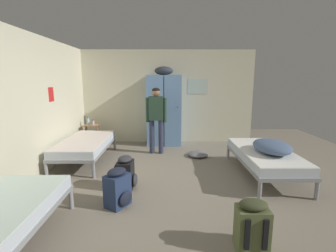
{
  "coord_description": "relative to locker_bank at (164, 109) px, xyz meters",
  "views": [
    {
      "loc": [
        -0.04,
        -3.85,
        1.74
      ],
      "look_at": [
        0.0,
        0.29,
        0.95
      ],
      "focal_mm": 26.13,
      "sensor_mm": 36.0,
      "label": 1
    }
  ],
  "objects": [
    {
      "name": "ground_plane",
      "position": [
        0.09,
        -2.61,
        -0.97
      ],
      "size": [
        9.25,
        9.25,
        0.0
      ],
      "primitive_type": "plane",
      "color": "gray"
    },
    {
      "name": "room_backdrop",
      "position": [
        -1.2,
        -1.3,
        0.29
      ],
      "size": [
        4.72,
        5.84,
        2.52
      ],
      "color": "beige",
      "rests_on": "ground_plane"
    },
    {
      "name": "locker_bank",
      "position": [
        0.0,
        0.0,
        0.0
      ],
      "size": [
        0.9,
        0.55,
        2.07
      ],
      "color": "#6B93C6",
      "rests_on": "ground_plane"
    },
    {
      "name": "shelf_unit",
      "position": [
        -1.92,
        -0.13,
        -0.62
      ],
      "size": [
        0.38,
        0.3,
        0.57
      ],
      "color": "#99704C",
      "rests_on": "ground_plane"
    },
    {
      "name": "bed_right",
      "position": [
        1.84,
        -2.23,
        -0.59
      ],
      "size": [
        0.9,
        1.9,
        0.49
      ],
      "color": "gray",
      "rests_on": "ground_plane"
    },
    {
      "name": "bed_left_rear",
      "position": [
        -1.67,
        -1.4,
        -0.59
      ],
      "size": [
        0.9,
        1.9,
        0.49
      ],
      "color": "gray",
      "rests_on": "ground_plane"
    },
    {
      "name": "bedding_heap",
      "position": [
        1.89,
        -2.39,
        -0.37
      ],
      "size": [
        0.6,
        0.85,
        0.22
      ],
      "color": "slate",
      "rests_on": "bed_right"
    },
    {
      "name": "person_traveler",
      "position": [
        -0.18,
        -0.81,
        -0.03
      ],
      "size": [
        0.49,
        0.22,
        1.55
      ],
      "color": "#2D334C",
      "rests_on": "ground_plane"
    },
    {
      "name": "water_bottle",
      "position": [
        -2.0,
        -0.11,
        -0.31
      ],
      "size": [
        0.07,
        0.07,
        0.21
      ],
      "color": "#B2DBEA",
      "rests_on": "shelf_unit"
    },
    {
      "name": "lotion_bottle",
      "position": [
        -1.85,
        -0.17,
        -0.34
      ],
      "size": [
        0.05,
        0.05,
        0.14
      ],
      "color": "beige",
      "rests_on": "shelf_unit"
    },
    {
      "name": "backpack_navy",
      "position": [
        -0.61,
        -3.3,
        -0.71
      ],
      "size": [
        0.41,
        0.4,
        0.55
      ],
      "color": "navy",
      "rests_on": "ground_plane"
    },
    {
      "name": "backpack_olive",
      "position": [
        0.93,
        -4.19,
        -0.71
      ],
      "size": [
        0.33,
        0.34,
        0.55
      ],
      "color": "#566038",
      "rests_on": "ground_plane"
    },
    {
      "name": "backpack_black",
      "position": [
        -0.59,
        -2.75,
        -0.71
      ],
      "size": [
        0.35,
        0.33,
        0.55
      ],
      "color": "black",
      "rests_on": "ground_plane"
    },
    {
      "name": "clothes_pile_grey",
      "position": [
        0.79,
        -1.07,
        -0.92
      ],
      "size": [
        0.46,
        0.49,
        0.1
      ],
      "color": "slate",
      "rests_on": "ground_plane"
    }
  ]
}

